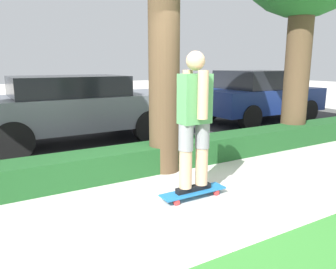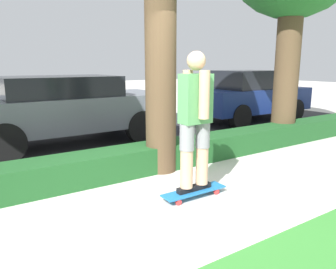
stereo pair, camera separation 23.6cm
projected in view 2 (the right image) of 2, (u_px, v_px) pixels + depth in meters
name	position (u px, v px, depth m)	size (l,w,h in m)	color
ground_plane	(187.00, 210.00, 3.98)	(60.00, 60.00, 0.00)	beige
street_asphalt	(75.00, 143.00, 7.40)	(18.30, 5.00, 0.01)	#2D2D30
hedge_row	(127.00, 161.00, 5.24)	(18.30, 0.60, 0.43)	#1E5123
skateboard	(194.00, 192.00, 4.35)	(0.93, 0.24, 0.10)	#1E6BAD
skater_person	(195.00, 119.00, 4.15)	(0.51, 0.46, 1.80)	black
parked_car_middle	(66.00, 108.00, 7.14)	(4.50, 1.94, 1.49)	slate
parked_car_rear	(246.00, 95.00, 10.19)	(3.85, 2.06, 1.56)	navy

